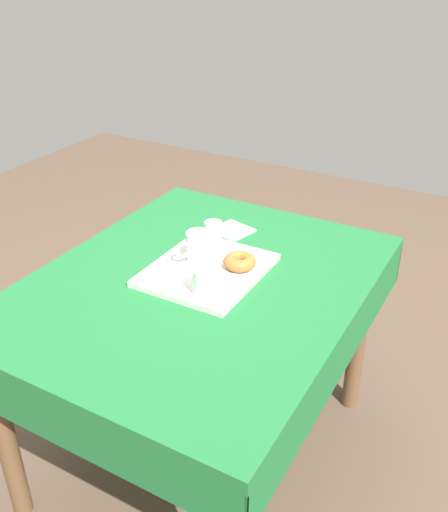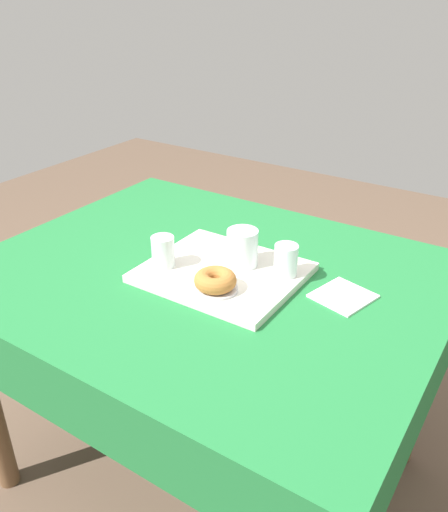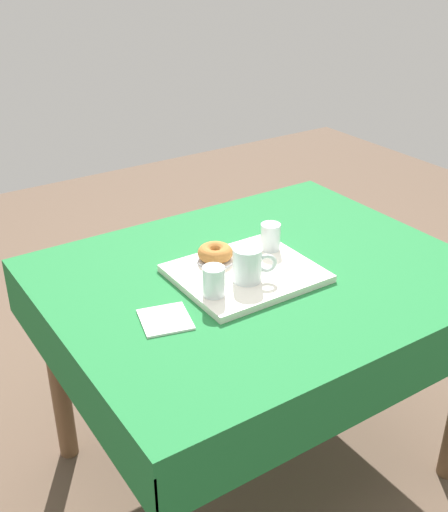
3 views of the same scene
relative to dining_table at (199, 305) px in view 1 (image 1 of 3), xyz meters
The scene contains 9 objects.
ground_plane 0.67m from the dining_table, ahead, with size 6.00×6.00×0.00m, color brown.
dining_table is the anchor object (origin of this frame).
serving_tray 0.12m from the dining_table, ahead, with size 0.39×0.34×0.02m, color silver.
tea_mug_left 0.19m from the dining_table, 31.92° to the left, with size 0.12×0.09×0.10m.
water_glass_near 0.19m from the dining_table, 142.04° to the right, with size 0.06×0.06×0.08m.
water_glass_far 0.26m from the dining_table, 17.54° to the left, with size 0.06×0.06×0.08m.
donut_plate_left 0.18m from the dining_table, 46.07° to the right, with size 0.11×0.11×0.01m, color silver.
sugar_donut_left 0.20m from the dining_table, 46.07° to the right, with size 0.10×0.10×0.04m, color #A3662D.
paper_napkin 0.38m from the dining_table, 11.80° to the left, with size 0.12×0.13×0.01m, color white.
Camera 1 is at (-1.31, -0.83, 1.71)m, focal length 40.24 mm.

